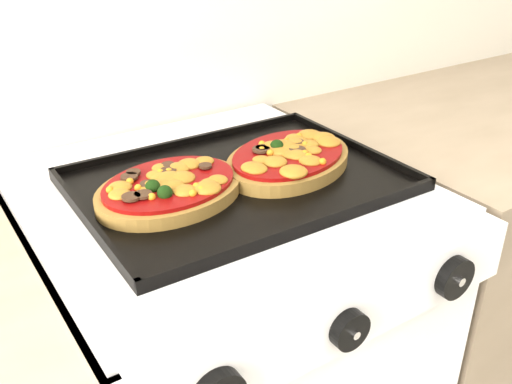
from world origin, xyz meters
TOP-DOWN VIEW (x-y plane):
  - control_panel at (-0.02, 1.39)m, footprint 0.60×0.02m
  - knob_center at (-0.03, 1.37)m, footprint 0.05×0.02m
  - knob_right at (0.16, 1.37)m, footprint 0.06×0.02m
  - baking_tray at (0.01, 1.68)m, footprint 0.50×0.37m
  - pizza_left at (-0.11, 1.69)m, footprint 0.26×0.22m
  - pizza_right at (0.10, 1.67)m, footprint 0.29×0.25m

SIDE VIEW (x-z plane):
  - control_panel at x=-0.02m, z-range 0.81..0.90m
  - knob_center at x=-0.03m, z-range 0.83..0.88m
  - knob_right at x=0.16m, z-range 0.82..0.89m
  - baking_tray at x=0.01m, z-range 0.91..0.93m
  - pizza_left at x=-0.11m, z-range 0.92..0.95m
  - pizza_right at x=0.10m, z-range 0.92..0.96m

